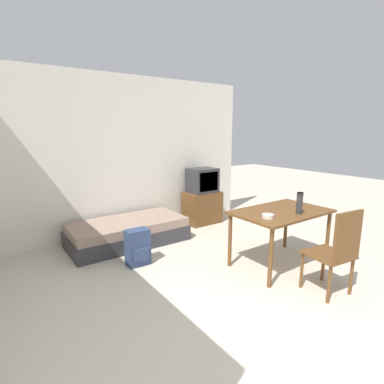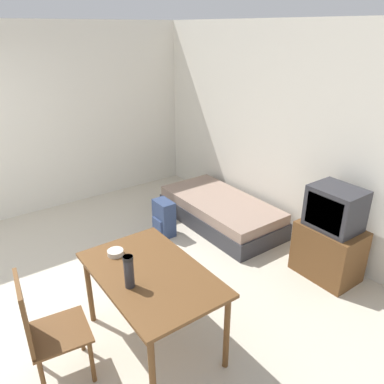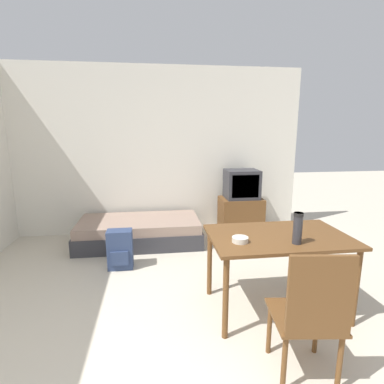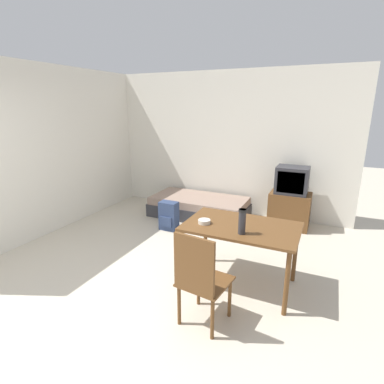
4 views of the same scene
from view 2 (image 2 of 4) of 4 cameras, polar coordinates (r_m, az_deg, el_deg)
wall_back at (r=5.24m, az=10.42°, el=9.66°), size 5.15×0.06×2.70m
wall_left at (r=6.02m, az=-17.89°, el=10.76°), size 0.06×4.69×2.70m
daybed at (r=5.36m, az=4.37°, el=-2.98°), size 1.84×0.90×0.38m
tv at (r=4.40m, az=20.35°, el=-6.45°), size 0.68×0.47×1.08m
dining_table at (r=3.22m, az=-6.23°, el=-13.29°), size 1.28×0.81×0.75m
wooden_chair at (r=3.19m, az=-21.82°, el=-18.56°), size 0.50×0.50×0.98m
thermos_flask at (r=2.96m, az=-9.60°, el=-11.67°), size 0.08×0.08×0.27m
mate_bowl at (r=3.42m, az=-11.59°, el=-9.03°), size 0.14×0.14×0.05m
backpack at (r=5.06m, az=-4.31°, el=-3.99°), size 0.31×0.22×0.49m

